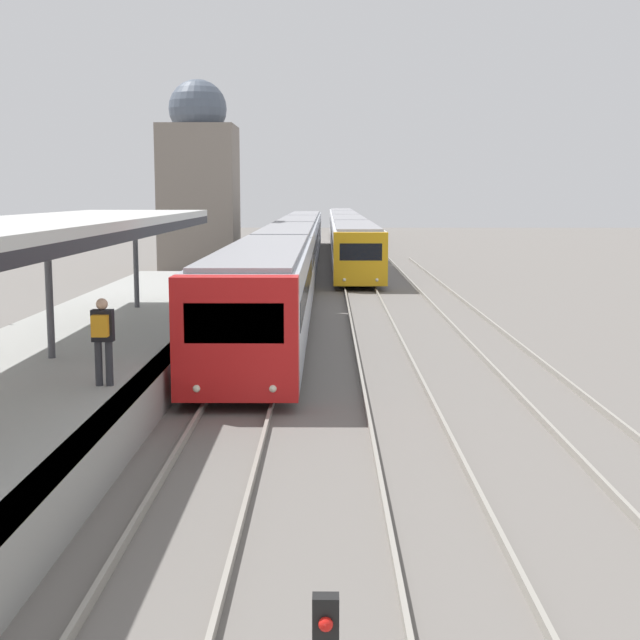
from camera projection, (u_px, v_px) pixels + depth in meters
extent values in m
cube|color=beige|center=(46.00, 223.00, 19.26)|extent=(4.00, 22.23, 0.20)
cube|color=black|center=(137.00, 234.00, 19.27)|extent=(0.08, 22.23, 0.24)
cylinder|color=#47474C|center=(49.00, 294.00, 19.47)|extent=(0.16, 0.16, 2.86)
cylinder|color=#47474C|center=(136.00, 263.00, 28.28)|extent=(0.16, 0.16, 2.86)
cylinder|color=#2D2D33|center=(99.00, 364.00, 16.76)|extent=(0.14, 0.14, 0.85)
cylinder|color=#2D2D33|center=(109.00, 364.00, 16.76)|extent=(0.14, 0.14, 0.85)
cube|color=black|center=(103.00, 326.00, 16.66)|extent=(0.40, 0.22, 0.60)
sphere|color=tan|center=(102.00, 304.00, 16.61)|extent=(0.22, 0.22, 0.22)
cube|color=orange|center=(100.00, 326.00, 16.46)|extent=(0.30, 0.18, 0.40)
cube|color=red|center=(236.00, 338.00, 18.38)|extent=(2.60, 0.70, 2.58)
cube|color=black|center=(234.00, 323.00, 18.01)|extent=(2.03, 0.04, 0.82)
sphere|color=#EFEACC|center=(197.00, 389.00, 18.19)|extent=(0.16, 0.16, 0.16)
sphere|color=#EFEACC|center=(273.00, 389.00, 18.18)|extent=(0.16, 0.16, 0.16)
cube|color=#A8ADB7|center=(264.00, 294.00, 26.57)|extent=(2.60, 15.83, 2.58)
cube|color=gray|center=(264.00, 249.00, 26.38)|extent=(2.29, 15.52, 0.12)
cube|color=black|center=(264.00, 284.00, 26.53)|extent=(2.62, 14.57, 0.67)
cylinder|color=black|center=(204.00, 367.00, 21.65)|extent=(0.12, 0.70, 0.70)
cylinder|color=black|center=(295.00, 367.00, 21.63)|extent=(0.12, 0.70, 0.70)
cylinder|color=black|center=(244.00, 311.00, 31.84)|extent=(0.12, 0.70, 0.70)
cylinder|color=black|center=(305.00, 312.00, 31.82)|extent=(0.12, 0.70, 0.70)
cube|color=#A8ADB7|center=(288.00, 256.00, 42.59)|extent=(2.60, 15.83, 2.58)
cube|color=gray|center=(288.00, 228.00, 42.40)|extent=(2.29, 15.52, 0.12)
cube|color=black|center=(288.00, 250.00, 42.55)|extent=(2.62, 14.57, 0.67)
cylinder|color=black|center=(257.00, 293.00, 37.67)|extent=(0.12, 0.70, 0.70)
cylinder|color=black|center=(309.00, 293.00, 37.66)|extent=(0.12, 0.70, 0.70)
cylinder|color=black|center=(272.00, 272.00, 47.86)|extent=(0.12, 0.70, 0.70)
cylinder|color=black|center=(313.00, 272.00, 47.85)|extent=(0.12, 0.70, 0.70)
cube|color=#A8ADB7|center=(299.00, 239.00, 58.61)|extent=(2.60, 15.83, 2.58)
cube|color=gray|center=(299.00, 219.00, 58.42)|extent=(2.29, 15.52, 0.12)
cube|color=black|center=(299.00, 235.00, 58.57)|extent=(2.62, 14.57, 0.67)
cylinder|color=black|center=(278.00, 264.00, 53.70)|extent=(0.12, 0.70, 0.70)
cylinder|color=black|center=(314.00, 264.00, 53.68)|extent=(0.12, 0.70, 0.70)
cylinder|color=black|center=(286.00, 253.00, 63.89)|extent=(0.12, 0.70, 0.70)
cylinder|color=black|center=(316.00, 253.00, 63.87)|extent=(0.12, 0.70, 0.70)
cube|color=#A8ADB7|center=(305.00, 230.00, 74.64)|extent=(2.60, 15.83, 2.58)
cube|color=gray|center=(305.00, 214.00, 74.45)|extent=(2.29, 15.52, 0.12)
cube|color=black|center=(305.00, 226.00, 74.60)|extent=(2.62, 14.57, 0.67)
cylinder|color=black|center=(289.00, 248.00, 69.72)|extent=(0.12, 0.70, 0.70)
cylinder|color=black|center=(317.00, 248.00, 69.70)|extent=(0.12, 0.70, 0.70)
cylinder|color=black|center=(294.00, 241.00, 79.91)|extent=(0.12, 0.70, 0.70)
cylinder|color=black|center=(319.00, 241.00, 79.89)|extent=(0.12, 0.70, 0.70)
cube|color=gold|center=(360.00, 259.00, 41.50)|extent=(2.53, 0.70, 2.49)
cube|color=black|center=(361.00, 252.00, 41.13)|extent=(1.97, 0.04, 0.80)
sphere|color=#EFEACC|center=(344.00, 280.00, 41.31)|extent=(0.16, 0.16, 0.16)
sphere|color=#EFEACC|center=(377.00, 280.00, 41.29)|extent=(0.16, 0.16, 0.16)
cube|color=silver|center=(355.00, 248.00, 49.66)|extent=(2.53, 15.76, 2.49)
cube|color=gray|center=(355.00, 225.00, 49.47)|extent=(2.22, 15.45, 0.12)
cube|color=black|center=(355.00, 243.00, 49.62)|extent=(2.55, 14.50, 0.65)
cylinder|color=black|center=(337.00, 278.00, 44.75)|extent=(0.12, 0.70, 0.70)
cylinder|color=black|center=(379.00, 278.00, 44.74)|extent=(0.12, 0.70, 0.70)
cylinder|color=black|center=(335.00, 262.00, 54.90)|extent=(0.12, 0.70, 0.70)
cylinder|color=black|center=(370.00, 262.00, 54.88)|extent=(0.12, 0.70, 0.70)
cube|color=silver|center=(348.00, 235.00, 65.61)|extent=(2.53, 15.76, 2.49)
cube|color=gray|center=(348.00, 217.00, 65.43)|extent=(2.22, 15.45, 0.12)
cube|color=black|center=(348.00, 231.00, 65.57)|extent=(2.55, 14.50, 0.65)
cylinder|color=black|center=(334.00, 256.00, 60.71)|extent=(0.12, 0.70, 0.70)
cylinder|color=black|center=(366.00, 256.00, 60.69)|extent=(0.12, 0.70, 0.70)
cylinder|color=black|center=(333.00, 247.00, 70.86)|extent=(0.12, 0.70, 0.70)
cylinder|color=black|center=(360.00, 247.00, 70.84)|extent=(0.12, 0.70, 0.70)
cube|color=silver|center=(344.00, 227.00, 81.57)|extent=(2.53, 15.76, 2.49)
cube|color=gray|center=(344.00, 213.00, 81.38)|extent=(2.22, 15.45, 0.12)
cube|color=black|center=(344.00, 224.00, 81.53)|extent=(2.55, 14.50, 0.65)
cylinder|color=black|center=(333.00, 243.00, 76.67)|extent=(0.12, 0.70, 0.70)
cylinder|color=black|center=(358.00, 243.00, 76.65)|extent=(0.12, 0.70, 0.70)
cylinder|color=black|center=(332.00, 237.00, 86.81)|extent=(0.12, 0.70, 0.70)
cylinder|color=black|center=(354.00, 237.00, 86.79)|extent=(0.12, 0.70, 0.70)
cube|color=silver|center=(341.00, 222.00, 97.52)|extent=(2.53, 15.76, 2.49)
cube|color=gray|center=(342.00, 210.00, 97.34)|extent=(2.22, 15.45, 0.12)
cube|color=black|center=(341.00, 219.00, 97.48)|extent=(2.55, 14.50, 0.65)
cylinder|color=black|center=(332.00, 235.00, 92.62)|extent=(0.12, 0.70, 0.70)
cylinder|color=black|center=(353.00, 235.00, 92.60)|extent=(0.12, 0.70, 0.70)
cylinder|color=black|center=(331.00, 231.00, 102.77)|extent=(0.12, 0.70, 0.70)
cylinder|color=black|center=(350.00, 231.00, 102.75)|extent=(0.12, 0.70, 0.70)
cube|color=black|center=(326.00, 619.00, 6.60)|extent=(0.20, 0.14, 0.36)
sphere|color=red|center=(326.00, 624.00, 6.51)|extent=(0.11, 0.11, 0.11)
cube|color=slate|center=(199.00, 199.00, 51.49)|extent=(4.31, 4.31, 8.42)
sphere|color=#4C5666|center=(198.00, 109.00, 50.77)|extent=(3.31, 3.31, 3.31)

